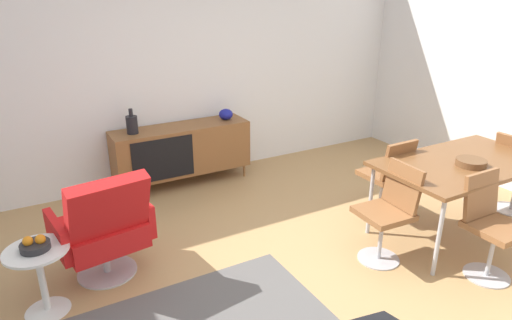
% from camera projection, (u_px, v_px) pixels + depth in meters
% --- Properties ---
extents(ground_plane, '(8.32, 8.32, 0.00)m').
position_uv_depth(ground_plane, '(299.00, 281.00, 3.60)').
color(ground_plane, tan).
extents(wall_back, '(6.80, 0.12, 2.80)m').
position_uv_depth(wall_back, '(177.00, 63.00, 5.21)').
color(wall_back, white).
rests_on(wall_back, ground_plane).
extents(sideboard, '(1.60, 0.45, 0.72)m').
position_uv_depth(sideboard, '(182.00, 149.00, 5.26)').
color(sideboard, brown).
rests_on(sideboard, ground_plane).
extents(vase_cobalt, '(0.12, 0.12, 0.28)m').
position_uv_depth(vase_cobalt, '(132.00, 124.00, 4.87)').
color(vase_cobalt, black).
rests_on(vase_cobalt, sideboard).
extents(vase_sculptural_dark, '(0.17, 0.17, 0.13)m').
position_uv_depth(vase_sculptural_dark, '(226.00, 114.00, 5.40)').
color(vase_sculptural_dark, navy).
rests_on(vase_sculptural_dark, sideboard).
extents(dining_table, '(1.60, 0.90, 0.74)m').
position_uv_depth(dining_table, '(463.00, 165.00, 4.08)').
color(dining_table, brown).
rests_on(dining_table, ground_plane).
extents(wooden_bowl_on_table, '(0.26, 0.26, 0.06)m').
position_uv_depth(wooden_bowl_on_table, '(471.00, 163.00, 3.95)').
color(wooden_bowl_on_table, brown).
rests_on(wooden_bowl_on_table, dining_table).
extents(dining_chair_front_left, '(0.40, 0.43, 0.86)m').
position_uv_depth(dining_chair_front_left, '(490.00, 223.00, 3.55)').
color(dining_chair_front_left, brown).
rests_on(dining_chair_front_left, ground_plane).
extents(dining_chair_near_window, '(0.44, 0.42, 0.86)m').
position_uv_depth(dining_chair_near_window, '(389.00, 210.00, 3.75)').
color(dining_chair_near_window, brown).
rests_on(dining_chair_near_window, ground_plane).
extents(dining_chair_back_left, '(0.40, 0.43, 0.86)m').
position_uv_depth(dining_chair_back_left, '(388.00, 175.00, 4.46)').
color(dining_chair_back_left, brown).
rests_on(dining_chair_back_left, ground_plane).
extents(lounge_chair_red, '(0.78, 0.73, 0.95)m').
position_uv_depth(lounge_chair_red, '(104.00, 226.00, 3.50)').
color(lounge_chair_red, red).
rests_on(lounge_chair_red, ground_plane).
extents(side_table_round, '(0.44, 0.44, 0.52)m').
position_uv_depth(side_table_round, '(41.00, 273.00, 3.16)').
color(side_table_round, white).
rests_on(side_table_round, ground_plane).
extents(fruit_bowl, '(0.20, 0.20, 0.11)m').
position_uv_depth(fruit_bowl, '(35.00, 245.00, 3.08)').
color(fruit_bowl, '#262628').
rests_on(fruit_bowl, side_table_round).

